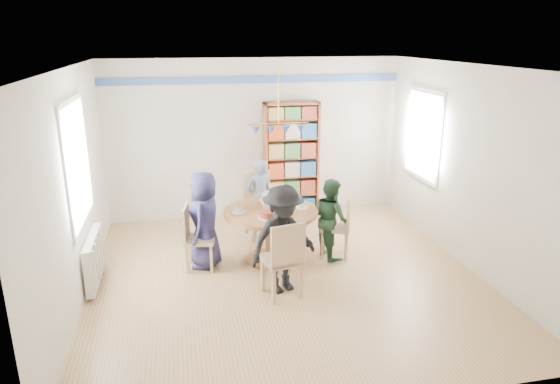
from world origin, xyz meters
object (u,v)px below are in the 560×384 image
object	(u,v)px
person_left	(205,220)
person_far	(260,198)
chair_left	(194,235)
chair_near	(284,257)
person_right	(331,218)
dining_table	(271,223)
bookshelf	(291,161)
radiator	(95,259)
person_near	(283,239)
chair_far	(259,201)
chair_right	(341,223)

from	to	relation	value
person_left	person_far	xyz separation A→B (m)	(0.90, 0.89, -0.04)
chair_left	chair_near	world-z (taller)	chair_near
chair_near	person_right	distance (m)	1.37
dining_table	bookshelf	world-z (taller)	bookshelf
radiator	person_right	distance (m)	3.19
radiator	chair_near	xyz separation A→B (m)	(2.28, -0.82, 0.19)
chair_left	person_left	xyz separation A→B (m)	(0.15, 0.06, 0.18)
person_far	person_near	xyz separation A→B (m)	(-0.01, -1.79, 0.06)
person_far	chair_left	bearing A→B (deg)	25.24
person_right	chair_near	bearing A→B (deg)	126.66
radiator	chair_far	world-z (taller)	chair_far
person_right	person_near	distance (m)	1.23
chair_right	chair_near	xyz separation A→B (m)	(-1.04, -1.02, 0.03)
radiator	person_left	distance (m)	1.47
chair_left	person_left	bearing A→B (deg)	20.53
chair_near	person_far	world-z (taller)	person_far
chair_right	person_left	bearing A→B (deg)	178.18
dining_table	chair_left	bearing A→B (deg)	-177.80
dining_table	chair_near	xyz separation A→B (m)	(-0.04, -1.06, -0.02)
radiator	dining_table	world-z (taller)	dining_table
dining_table	chair_near	world-z (taller)	chair_near
chair_far	bookshelf	size ratio (longest dim) A/B	0.51
chair_left	person_right	distance (m)	1.92
chair_right	person_right	distance (m)	0.16
radiator	chair_left	xyz separation A→B (m)	(1.26, 0.20, 0.14)
chair_left	chair_right	bearing A→B (deg)	-0.13
person_far	person_near	world-z (taller)	person_near
chair_far	bookshelf	bearing A→B (deg)	49.00
person_right	person_near	world-z (taller)	person_near
chair_near	person_right	bearing A→B (deg)	49.14
person_near	person_right	bearing A→B (deg)	24.14
dining_table	person_left	world-z (taller)	person_left
person_right	bookshelf	world-z (taller)	bookshelf
chair_left	chair_far	world-z (taller)	chair_far
bookshelf	radiator	bearing A→B (deg)	-145.90
dining_table	person_far	world-z (taller)	person_far
radiator	bookshelf	xyz separation A→B (m)	(3.01, 2.04, 0.63)
person_left	person_near	size ratio (longest dim) A/B	0.98
chair_right	chair_far	bearing A→B (deg)	134.52
radiator	chair_near	world-z (taller)	chair_near
person_left	person_far	bearing A→B (deg)	150.14
dining_table	chair_near	bearing A→B (deg)	-92.07
chair_left	person_left	distance (m)	0.24
person_left	radiator	bearing A→B (deg)	-64.30
person_right	chair_right	bearing A→B (deg)	-110.63
radiator	person_far	size ratio (longest dim) A/B	0.80
chair_near	bookshelf	world-z (taller)	bookshelf
dining_table	chair_far	world-z (taller)	chair_far
person_left	chair_right	bearing A→B (deg)	103.54
person_near	person_left	bearing A→B (deg)	114.70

